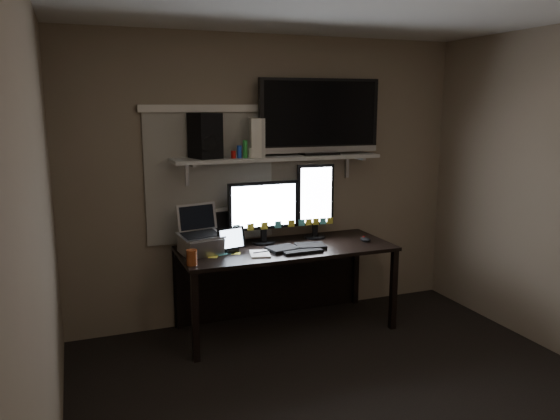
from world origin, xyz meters
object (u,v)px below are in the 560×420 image
mouse (366,240)px  cup (192,257)px  game_console (255,137)px  desk (281,263)px  monitor_landscape (264,212)px  laptop (200,231)px  monitor_portrait (315,201)px  speaker (205,136)px  keyboard (297,247)px  tv (319,117)px  tablet (231,240)px

mouse → cup: size_ratio=0.95×
mouse → game_console: 1.31m
desk → monitor_landscape: size_ratio=2.86×
laptop → game_console: game_console is taller
monitor_portrait → speaker: size_ratio=1.86×
monitor_portrait → laptop: (-1.08, -0.16, -0.15)m
keyboard → laptop: laptop is taller
tv → game_console: size_ratio=3.40×
laptop → tv: bearing=-4.1°
keyboard → laptop: (-0.77, 0.15, 0.18)m
keyboard → laptop: bearing=168.5°
monitor_landscape → speaker: speaker is taller
keyboard → monitor_portrait: bearing=44.1°
desk → speaker: (-0.62, 0.10, 1.11)m
tablet → speaker: speaker is taller
keyboard → monitor_landscape: bearing=122.9°
desk → laptop: (-0.72, -0.08, 0.37)m
monitor_landscape → laptop: size_ratio=1.64×
keyboard → laptop: size_ratio=1.31×
tv → speaker: size_ratio=2.98×
monitor_landscape → speaker: size_ratio=1.73×
monitor_landscape → game_console: bearing=139.7°
monitor_landscape → tablet: monitor_landscape is taller
speaker → laptop: bearing=-134.0°
monitor_portrait → mouse: bearing=-35.7°
cup → laptop: bearing=64.7°
keyboard → mouse: 0.66m
mouse → monitor_portrait: bearing=130.9°
tablet → speaker: size_ratio=0.65×
desk → tablet: size_ratio=7.59×
mouse → speaker: bearing=156.5°
monitor_portrait → tablet: monitor_portrait is taller
keyboard → speaker: size_ratio=1.38×
tablet → cup: (-0.38, -0.24, -0.05)m
speaker → cup: bearing=-132.3°
monitor_landscape → keyboard: (0.19, -0.29, -0.26)m
mouse → tablet: 1.20m
keyboard → desk: bearing=102.4°
tv → keyboard: bearing=-135.0°
tv → cup: bearing=-158.1°
laptop → game_console: size_ratio=1.20×
laptop → speaker: speaker is taller
tablet → tv: bearing=0.4°
monitor_landscape → mouse: monitor_landscape is taller
tablet → tv: (0.87, 0.20, 0.97)m
game_console → speaker: 0.43m
game_console → monitor_landscape: bearing=-26.1°
mouse → tv: 1.14m
monitor_landscape → cup: 0.86m
laptop → cup: (-0.13, -0.28, -0.13)m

